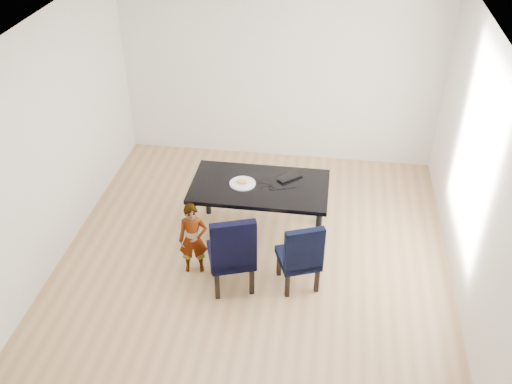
# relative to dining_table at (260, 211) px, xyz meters

# --- Properties ---
(floor) EXTENTS (4.50, 5.00, 0.01)m
(floor) POSITION_rel_dining_table_xyz_m (0.00, -0.50, -0.38)
(floor) COLOR tan
(floor) RESTS_ON ground
(ceiling) EXTENTS (4.50, 5.00, 0.01)m
(ceiling) POSITION_rel_dining_table_xyz_m (0.00, -0.50, 2.33)
(ceiling) COLOR white
(ceiling) RESTS_ON wall_back
(wall_back) EXTENTS (4.50, 0.01, 2.70)m
(wall_back) POSITION_rel_dining_table_xyz_m (0.00, 2.00, 0.98)
(wall_back) COLOR silver
(wall_back) RESTS_ON ground
(wall_front) EXTENTS (4.50, 0.01, 2.70)m
(wall_front) POSITION_rel_dining_table_xyz_m (0.00, -3.00, 0.98)
(wall_front) COLOR beige
(wall_front) RESTS_ON ground
(wall_left) EXTENTS (0.01, 5.00, 2.70)m
(wall_left) POSITION_rel_dining_table_xyz_m (-2.25, -0.50, 0.98)
(wall_left) COLOR silver
(wall_left) RESTS_ON ground
(wall_right) EXTENTS (0.01, 5.00, 2.70)m
(wall_right) POSITION_rel_dining_table_xyz_m (2.25, -0.50, 0.98)
(wall_right) COLOR silver
(wall_right) RESTS_ON ground
(dining_table) EXTENTS (1.60, 0.90, 0.75)m
(dining_table) POSITION_rel_dining_table_xyz_m (0.00, 0.00, 0.00)
(dining_table) COLOR black
(dining_table) RESTS_ON floor
(chair_left) EXTENTS (0.61, 0.62, 0.99)m
(chair_left) POSITION_rel_dining_table_xyz_m (-0.19, -0.89, 0.12)
(chair_left) COLOR black
(chair_left) RESTS_ON floor
(chair_right) EXTENTS (0.55, 0.56, 0.87)m
(chair_right) POSITION_rel_dining_table_xyz_m (0.53, -0.78, 0.06)
(chair_right) COLOR black
(chair_right) RESTS_ON floor
(child) EXTENTS (0.36, 0.27, 0.88)m
(child) POSITION_rel_dining_table_xyz_m (-0.64, -0.72, 0.07)
(child) COLOR orange
(child) RESTS_ON floor
(plate) EXTENTS (0.36, 0.36, 0.02)m
(plate) POSITION_rel_dining_table_xyz_m (-0.20, -0.01, 0.38)
(plate) COLOR silver
(plate) RESTS_ON dining_table
(sandwich) EXTENTS (0.15, 0.11, 0.05)m
(sandwich) POSITION_rel_dining_table_xyz_m (-0.21, -0.03, 0.42)
(sandwich) COLOR gold
(sandwich) RESTS_ON plate
(laptop) EXTENTS (0.38, 0.37, 0.03)m
(laptop) POSITION_rel_dining_table_xyz_m (0.31, 0.23, 0.39)
(laptop) COLOR black
(laptop) RESTS_ON dining_table
(cable_tangle) EXTENTS (0.20, 0.20, 0.01)m
(cable_tangle) POSITION_rel_dining_table_xyz_m (0.10, -0.07, 0.38)
(cable_tangle) COLOR black
(cable_tangle) RESTS_ON dining_table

